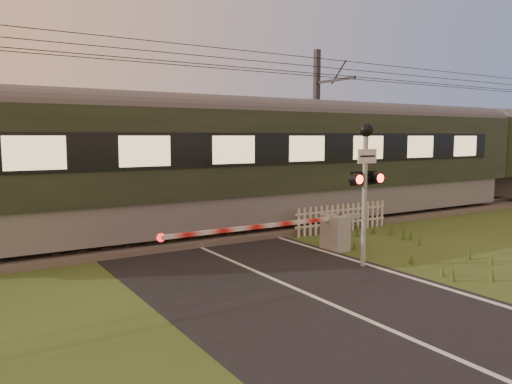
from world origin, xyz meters
TOP-DOWN VIEW (x-y plane):
  - ground at (0.00, 0.00)m, footprint 160.00×160.00m
  - road at (0.02, -0.23)m, footprint 6.00×140.00m
  - track_bed at (0.00, 6.50)m, footprint 140.00×3.40m
  - overhead_wires at (0.00, 6.50)m, footprint 120.00×0.62m
  - train at (15.60, 6.50)m, footprint 45.71×3.15m
  - boom_gate at (2.90, 2.62)m, footprint 6.28×0.77m
  - crossing_signal at (2.56, 0.81)m, footprint 0.91×0.36m
  - picket_fence at (5.25, 4.60)m, footprint 3.98×0.08m
  - catenary_mast at (7.41, 8.72)m, footprint 0.22×2.46m

SIDE VIEW (x-z plane):
  - ground at x=0.00m, z-range 0.00..0.00m
  - road at x=0.02m, z-range 0.00..0.03m
  - track_bed at x=0.00m, z-range -0.13..0.26m
  - picket_fence at x=5.25m, z-range 0.01..0.96m
  - boom_gate at x=2.90m, z-range 0.05..1.08m
  - train at x=15.60m, z-range 0.28..4.55m
  - crossing_signal at x=2.56m, z-range 0.67..4.26m
  - catenary_mast at x=7.41m, z-range 0.14..7.04m
  - overhead_wires at x=0.00m, z-range 5.41..6.04m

